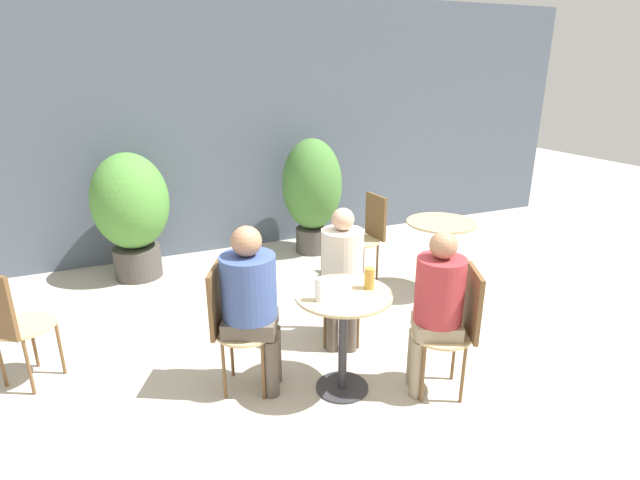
{
  "coord_description": "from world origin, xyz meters",
  "views": [
    {
      "loc": [
        -1.32,
        -2.69,
        2.19
      ],
      "look_at": [
        0.03,
        0.43,
        1.0
      ],
      "focal_mm": 28.0,
      "sensor_mm": 36.0,
      "label": 1
    }
  ],
  "objects_px": {
    "bistro_chair_3": "(368,230)",
    "seated_person_0": "(437,300)",
    "bistro_chair_2": "(230,318)",
    "seated_person_2": "(252,297)",
    "cafe_table_near": "(343,319)",
    "cafe_table_far": "(440,240)",
    "potted_plant_1": "(312,189)",
    "beer_glass_0": "(369,278)",
    "beer_glass_1": "(320,289)",
    "seated_person_1": "(342,266)",
    "potted_plant_0": "(131,209)",
    "bistro_chair_1": "(342,275)",
    "bistro_chair_0": "(457,321)",
    "bistro_chair_4": "(9,319)"
  },
  "relations": [
    {
      "from": "bistro_chair_3",
      "to": "seated_person_0",
      "type": "distance_m",
      "value": 2.0
    },
    {
      "from": "bistro_chair_2",
      "to": "seated_person_2",
      "type": "xyz_separation_m",
      "value": [
        0.14,
        -0.07,
        0.16
      ]
    },
    {
      "from": "bistro_chair_3",
      "to": "cafe_table_near",
      "type": "bearing_deg",
      "value": -38.01
    },
    {
      "from": "cafe_table_far",
      "to": "potted_plant_1",
      "type": "distance_m",
      "value": 1.77
    },
    {
      "from": "bistro_chair_3",
      "to": "beer_glass_0",
      "type": "relative_size",
      "value": 6.27
    },
    {
      "from": "bistro_chair_3",
      "to": "beer_glass_1",
      "type": "distance_m",
      "value": 2.15
    },
    {
      "from": "seated_person_1",
      "to": "seated_person_2",
      "type": "height_order",
      "value": "seated_person_2"
    },
    {
      "from": "cafe_table_far",
      "to": "potted_plant_0",
      "type": "xyz_separation_m",
      "value": [
        -2.76,
        1.63,
        0.21
      ]
    },
    {
      "from": "bistro_chair_1",
      "to": "seated_person_0",
      "type": "relative_size",
      "value": 0.78
    },
    {
      "from": "beer_glass_1",
      "to": "seated_person_2",
      "type": "bearing_deg",
      "value": 141.29
    },
    {
      "from": "potted_plant_0",
      "to": "potted_plant_1",
      "type": "xyz_separation_m",
      "value": [
        2.05,
        -0.02,
        0.02
      ]
    },
    {
      "from": "bistro_chair_3",
      "to": "seated_person_0",
      "type": "height_order",
      "value": "seated_person_0"
    },
    {
      "from": "bistro_chair_2",
      "to": "seated_person_1",
      "type": "distance_m",
      "value": 1.0
    },
    {
      "from": "cafe_table_far",
      "to": "bistro_chair_1",
      "type": "height_order",
      "value": "bistro_chair_1"
    },
    {
      "from": "potted_plant_1",
      "to": "bistro_chair_0",
      "type": "bearing_deg",
      "value": -93.41
    },
    {
      "from": "beer_glass_1",
      "to": "potted_plant_0",
      "type": "distance_m",
      "value": 2.92
    },
    {
      "from": "bistro_chair_3",
      "to": "seated_person_0",
      "type": "bearing_deg",
      "value": -20.05
    },
    {
      "from": "bistro_chair_3",
      "to": "bistro_chair_0",
      "type": "bearing_deg",
      "value": -15.79
    },
    {
      "from": "bistro_chair_1",
      "to": "beer_glass_0",
      "type": "relative_size",
      "value": 6.27
    },
    {
      "from": "bistro_chair_0",
      "to": "potted_plant_1",
      "type": "distance_m",
      "value": 3.03
    },
    {
      "from": "bistro_chair_0",
      "to": "bistro_chair_2",
      "type": "relative_size",
      "value": 1.0
    },
    {
      "from": "bistro_chair_4",
      "to": "seated_person_0",
      "type": "height_order",
      "value": "seated_person_0"
    },
    {
      "from": "bistro_chair_4",
      "to": "potted_plant_0",
      "type": "bearing_deg",
      "value": -73.28
    },
    {
      "from": "bistro_chair_1",
      "to": "bistro_chair_2",
      "type": "height_order",
      "value": "same"
    },
    {
      "from": "cafe_table_far",
      "to": "seated_person_0",
      "type": "height_order",
      "value": "seated_person_0"
    },
    {
      "from": "bistro_chair_2",
      "to": "seated_person_0",
      "type": "height_order",
      "value": "seated_person_0"
    },
    {
      "from": "cafe_table_near",
      "to": "seated_person_0",
      "type": "distance_m",
      "value": 0.64
    },
    {
      "from": "beer_glass_0",
      "to": "potted_plant_0",
      "type": "relative_size",
      "value": 0.11
    },
    {
      "from": "bistro_chair_4",
      "to": "potted_plant_0",
      "type": "relative_size",
      "value": 0.68
    },
    {
      "from": "seated_person_1",
      "to": "beer_glass_1",
      "type": "relative_size",
      "value": 7.42
    },
    {
      "from": "bistro_chair_4",
      "to": "bistro_chair_2",
      "type": "bearing_deg",
      "value": -158.95
    },
    {
      "from": "seated_person_0",
      "to": "bistro_chair_4",
      "type": "bearing_deg",
      "value": -88.95
    },
    {
      "from": "cafe_table_far",
      "to": "bistro_chair_1",
      "type": "bearing_deg",
      "value": -163.14
    },
    {
      "from": "seated_person_0",
      "to": "potted_plant_1",
      "type": "relative_size",
      "value": 0.85
    },
    {
      "from": "bistro_chair_2",
      "to": "potted_plant_1",
      "type": "xyz_separation_m",
      "value": [
        1.59,
        2.36,
        0.24
      ]
    },
    {
      "from": "cafe_table_near",
      "to": "beer_glass_0",
      "type": "distance_m",
      "value": 0.33
    },
    {
      "from": "bistro_chair_0",
      "to": "potted_plant_0",
      "type": "xyz_separation_m",
      "value": [
        -1.87,
        3.04,
        0.22
      ]
    },
    {
      "from": "seated_person_1",
      "to": "cafe_table_far",
      "type": "bearing_deg",
      "value": 46.38
    },
    {
      "from": "potted_plant_1",
      "to": "seated_person_2",
      "type": "bearing_deg",
      "value": -120.78
    },
    {
      "from": "beer_glass_1",
      "to": "cafe_table_far",
      "type": "bearing_deg",
      "value": 32.22
    },
    {
      "from": "seated_person_0",
      "to": "seated_person_2",
      "type": "distance_m",
      "value": 1.24
    },
    {
      "from": "bistro_chair_1",
      "to": "potted_plant_0",
      "type": "height_order",
      "value": "potted_plant_0"
    },
    {
      "from": "bistro_chair_4",
      "to": "potted_plant_1",
      "type": "xyz_separation_m",
      "value": [
        2.98,
        1.77,
        0.24
      ]
    },
    {
      "from": "cafe_table_near",
      "to": "bistro_chair_1",
      "type": "distance_m",
      "value": 0.78
    },
    {
      "from": "bistro_chair_0",
      "to": "beer_glass_0",
      "type": "height_order",
      "value": "bistro_chair_0"
    },
    {
      "from": "bistro_chair_0",
      "to": "beer_glass_1",
      "type": "xyz_separation_m",
      "value": [
        -0.89,
        0.29,
        0.28
      ]
    },
    {
      "from": "cafe_table_near",
      "to": "bistro_chair_2",
      "type": "distance_m",
      "value": 0.78
    },
    {
      "from": "bistro_chair_3",
      "to": "bistro_chair_4",
      "type": "xyz_separation_m",
      "value": [
        -3.2,
        -0.75,
        0.0
      ]
    },
    {
      "from": "cafe_table_near",
      "to": "beer_glass_0",
      "type": "xyz_separation_m",
      "value": [
        0.19,
        0.0,
        0.27
      ]
    },
    {
      "from": "beer_glass_1",
      "to": "potted_plant_0",
      "type": "bearing_deg",
      "value": 109.61
    }
  ]
}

